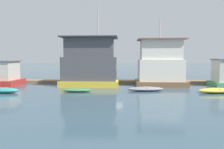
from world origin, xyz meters
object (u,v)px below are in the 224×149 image
mooring_post_centre (170,78)px  dinghy_grey (146,89)px  houseboat_brown (160,65)px  houseboat_yellow (90,64)px  dinghy_yellow (217,90)px  mooring_post_far_right (0,77)px  dinghy_green (77,90)px  dinghy_teal (3,90)px  mooring_post_far_left (62,78)px

mooring_post_centre → dinghy_grey: bearing=-122.0°
houseboat_brown → mooring_post_centre: size_ratio=5.30×
houseboat_yellow → dinghy_yellow: (12.77, -4.86, -2.39)m
dinghy_grey → dinghy_yellow: (6.60, -0.98, 0.03)m
dinghy_grey → mooring_post_far_right: (-18.46, 6.02, 0.56)m
dinghy_yellow → mooring_post_centre: size_ratio=2.59×
houseboat_yellow → mooring_post_far_right: bearing=170.1°
dinghy_green → dinghy_grey: (6.79, 0.75, 0.03)m
houseboat_brown → dinghy_yellow: houseboat_brown is taller
dinghy_teal → dinghy_green: 6.97m
houseboat_yellow → dinghy_green: bearing=-97.6°
mooring_post_far_left → dinghy_teal: bearing=-114.8°
dinghy_teal → mooring_post_far_left: (3.60, 7.78, 0.48)m
mooring_post_far_left → dinghy_green: bearing=-64.0°
dinghy_teal → dinghy_grey: (13.69, 1.76, -0.04)m
houseboat_brown → dinghy_teal: bearing=-158.8°
mooring_post_far_left → mooring_post_far_right: (-8.36, 0.00, 0.03)m
dinghy_yellow → mooring_post_centre: (-2.84, 7.01, 0.50)m
dinghy_green → houseboat_brown: bearing=29.9°
mooring_post_far_left → mooring_post_far_right: size_ratio=0.96×
dinghy_green → mooring_post_far_left: mooring_post_far_left is taller
houseboat_yellow → dinghy_grey: houseboat_yellow is taller
dinghy_yellow → mooring_post_far_right: size_ratio=2.49×
dinghy_green → dinghy_teal: bearing=-171.7°
houseboat_yellow → mooring_post_far_left: size_ratio=6.23×
dinghy_green → dinghy_grey: 6.83m
dinghy_teal → mooring_post_centre: mooring_post_centre is taller
mooring_post_centre → mooring_post_far_right: bearing=180.0°
houseboat_yellow → dinghy_green: size_ratio=3.20×
houseboat_brown → mooring_post_far_left: houseboat_brown is taller
houseboat_yellow → dinghy_yellow: bearing=-20.8°
houseboat_yellow → dinghy_grey: bearing=-32.1°
mooring_post_far_left → dinghy_grey: bearing=-30.8°
dinghy_grey → dinghy_yellow: size_ratio=0.97×
dinghy_teal → dinghy_yellow: (20.29, 0.77, -0.01)m
dinghy_yellow → mooring_post_far_left: mooring_post_far_left is taller
houseboat_yellow → dinghy_green: houseboat_yellow is taller
dinghy_teal → mooring_post_centre: (17.45, 7.78, 0.48)m
houseboat_brown → dinghy_grey: bearing=-116.7°
dinghy_grey → mooring_post_far_left: (-10.09, 6.02, 0.52)m
dinghy_yellow → mooring_post_far_left: size_ratio=2.59×
dinghy_green → mooring_post_centre: size_ratio=1.94×
dinghy_green → mooring_post_far_left: (-3.30, 6.78, 0.56)m
dinghy_grey → mooring_post_far_left: mooring_post_far_left is taller
houseboat_brown → dinghy_teal: houseboat_brown is taller
houseboat_brown → mooring_post_centre: (1.53, 1.59, -1.78)m
houseboat_brown → mooring_post_far_left: size_ratio=5.30×
houseboat_yellow → mooring_post_centre: houseboat_yellow is taller
dinghy_yellow → houseboat_brown: bearing=128.9°
houseboat_brown → mooring_post_far_left: bearing=172.6°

